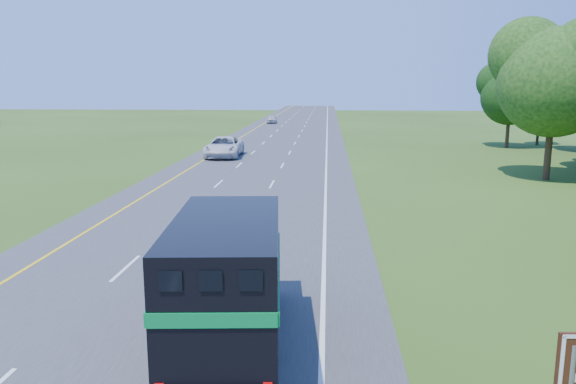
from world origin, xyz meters
name	(u,v)px	position (x,y,z in m)	size (l,w,h in m)	color
road	(265,161)	(0.00, 50.00, 0.02)	(15.00, 260.00, 0.04)	#38383A
lane_markings	(265,160)	(0.00, 50.00, 0.04)	(11.15, 260.00, 0.01)	yellow
horse_truck	(229,278)	(3.13, 13.95, 1.94)	(3.14, 8.19, 3.55)	black
white_suv	(224,147)	(-4.08, 52.37, 0.98)	(3.12, 6.77, 1.88)	silver
far_car	(272,119)	(-4.18, 98.51, 0.75)	(1.68, 4.17, 1.42)	#ADAEB4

